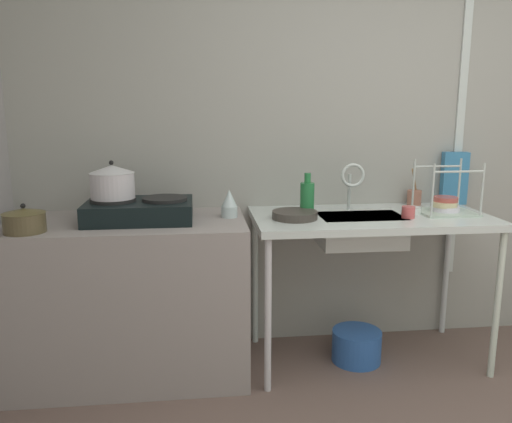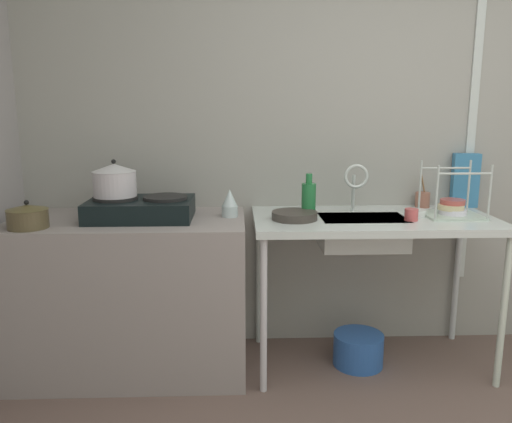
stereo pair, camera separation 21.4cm
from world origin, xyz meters
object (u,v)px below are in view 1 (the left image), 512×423
Objects in this scene: pot_on_left_burner at (112,182)px; faucet at (352,179)px; cup_by_rack at (408,212)px; small_bowl_on_drainboard at (411,210)px; pot_beside_stove at (24,220)px; cereal_box at (454,178)px; dish_rack at (445,205)px; sink_basin at (360,231)px; bottle_by_sink at (307,198)px; frying_pan at (295,215)px; bucket_on_floor at (356,346)px; stove at (140,210)px; utensil_jar at (414,197)px; percolator at (229,204)px.

pot_on_left_burner reaches higher than faucet.
cup_by_rack is 0.14m from small_bowl_on_drainboard.
cereal_box reaches higher than pot_beside_stove.
sink_basin is at bearing -177.82° from dish_rack.
bottle_by_sink is at bearing 163.89° from cup_by_rack.
bottle_by_sink is (-0.53, 0.15, 0.06)m from cup_by_rack.
bucket_on_floor is at bearing 3.29° from frying_pan.
bottle_by_sink reaches higher than stove.
stove is 1.98× the size of faucet.
faucet reaches higher than bottle_by_sink.
dish_rack reaches higher than sink_basin.
pot_beside_stove is at bearing -173.90° from sink_basin.
pot_on_left_burner is at bearing -177.15° from bottle_by_sink.
cup_by_rack is 0.41m from utensil_jar.
frying_pan is at bearing -130.98° from bottle_by_sink.
bottle_by_sink reaches higher than bucket_on_floor.
cup_by_rack is at bearing -158.54° from dish_rack.
pot_on_left_burner is 0.72× the size of cereal_box.
bucket_on_floor is (-0.24, 0.07, -0.81)m from cup_by_rack.
stove is at bearing -179.31° from small_bowl_on_drainboard.
small_bowl_on_drainboard is (1.03, -0.01, -0.06)m from percolator.
small_bowl_on_drainboard is at bearing 0.64° from pot_on_left_burner.
faucet is (1.32, 0.11, -0.02)m from pot_on_left_burner.
pot_on_left_burner is 0.46m from pot_beside_stove.
cereal_box reaches higher than cup_by_rack.
faucet is 0.97m from bucket_on_floor.
pot_on_left_burner reaches higher than sink_basin.
bottle_by_sink reaches higher than utensil_jar.
frying_pan is 3.45× the size of cup_by_rack.
percolator is at bearing 172.14° from cup_by_rack.
cereal_box reaches higher than frying_pan.
stove is 1.20m from faucet.
pot_on_left_burner is at bearing -180.00° from stove.
utensil_jar is (0.81, 0.31, 0.03)m from frying_pan.
frying_pan is at bearing -174.96° from sink_basin.
stove is 2.36× the size of bottle_by_sink.
cup_by_rack is at bearing 2.94° from pot_beside_stove.
dish_rack is (0.52, -0.11, -0.14)m from faucet.
pot_on_left_burner is 0.99× the size of bottle_by_sink.
dish_rack is at bearing 2.18° from sink_basin.
faucet reaches higher than utensil_jar.
stove reaches higher than frying_pan.
dish_rack is 1.34× the size of utensil_jar.
cereal_box is at bearing 1.66° from utensil_jar.
frying_pan is 1.12m from cereal_box.
frying_pan is at bearing -174.32° from small_bowl_on_drainboard.
frying_pan is 0.88m from bucket_on_floor.
pot_beside_stove is 0.43× the size of sink_basin.
pot_on_left_burner reaches higher than cup_by_rack.
faucet is 0.37m from cup_by_rack.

